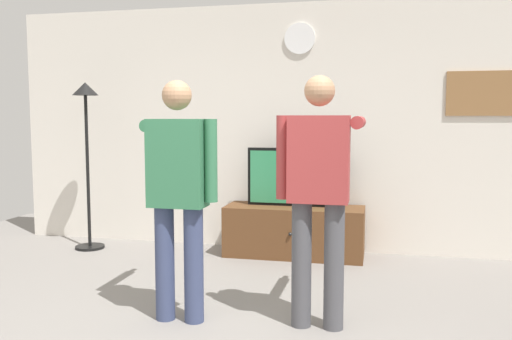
{
  "coord_description": "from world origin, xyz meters",
  "views": [
    {
      "loc": [
        1.01,
        -3.03,
        1.48
      ],
      "look_at": [
        0.04,
        1.2,
        1.05
      ],
      "focal_mm": 38.26,
      "sensor_mm": 36.0,
      "label": 1
    }
  ],
  "objects": [
    {
      "name": "television",
      "position": [
        0.14,
        2.65,
        0.84
      ],
      "size": [
        1.02,
        0.07,
        0.62
      ],
      "color": "black",
      "rests_on": "tv_stand"
    },
    {
      "name": "person_standing_nearer_lamp",
      "position": [
        -0.39,
        0.6,
        0.98
      ],
      "size": [
        0.58,
        0.78,
        1.73
      ],
      "color": "#384266",
      "rests_on": "ground_plane"
    },
    {
      "name": "tv_stand",
      "position": [
        0.14,
        2.6,
        0.26
      ],
      "size": [
        1.46,
        0.55,
        0.53
      ],
      "color": "brown",
      "rests_on": "ground_plane"
    },
    {
      "name": "back_wall",
      "position": [
        0.0,
        2.95,
        1.35
      ],
      "size": [
        6.4,
        0.1,
        2.7
      ],
      "primitive_type": "cube",
      "color": "silver",
      "rests_on": "ground_plane"
    },
    {
      "name": "framed_picture",
      "position": [
        2.03,
        2.9,
        1.71
      ],
      "size": [
        0.75,
        0.04,
        0.45
      ],
      "primitive_type": "cube",
      "color": "olive"
    },
    {
      "name": "person_standing_nearer_couch",
      "position": [
        0.6,
        0.7,
        1.0
      ],
      "size": [
        0.59,
        0.78,
        1.75
      ],
      "color": "#4C4C51",
      "rests_on": "ground_plane"
    },
    {
      "name": "wall_clock",
      "position": [
        0.14,
        2.89,
        2.31
      ],
      "size": [
        0.33,
        0.03,
        0.33
      ],
      "primitive_type": "cylinder",
      "rotation": [
        1.57,
        0.0,
        0.0
      ],
      "color": "white"
    },
    {
      "name": "floor_lamp",
      "position": [
        -2.16,
        2.41,
        1.32
      ],
      "size": [
        0.32,
        0.32,
        1.85
      ],
      "color": "black",
      "rests_on": "ground_plane"
    }
  ]
}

